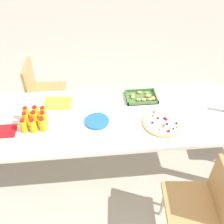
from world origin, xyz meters
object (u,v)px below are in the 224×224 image
at_px(chair_far_left, 41,89).
at_px(juice_bottle_1, 33,126).
at_px(chair_near_right, 201,202).
at_px(plate_stack, 97,121).
at_px(juice_bottle_5, 44,119).
at_px(juice_bottle_8, 44,113).
at_px(napkin_stack, 7,131).
at_px(paper_folder, 58,103).
at_px(juice_bottle_4, 35,119).
at_px(juice_bottle_0, 24,126).
at_px(juice_bottle_2, 43,124).
at_px(juice_bottle_3, 26,119).
at_px(snack_tray, 142,97).
at_px(party_table, 103,121).
at_px(juice_bottle_7, 36,113).
at_px(juice_bottle_6, 27,114).
at_px(fruit_pizza, 163,123).

relative_size(chair_far_left, juice_bottle_1, 6.08).
relative_size(chair_near_right, plate_stack, 3.90).
bearing_deg(juice_bottle_5, juice_bottle_8, 96.16).
xyz_separation_m(plate_stack, napkin_stack, (-0.76, -0.05, -0.00)).
bearing_deg(plate_stack, paper_folder, 140.16).
bearing_deg(napkin_stack, juice_bottle_8, 24.82).
bearing_deg(juice_bottle_8, juice_bottle_4, -133.47).
bearing_deg(juice_bottle_0, juice_bottle_4, 45.04).
height_order(chair_far_left, juice_bottle_4, juice_bottle_4).
xyz_separation_m(juice_bottle_2, juice_bottle_3, (-0.15, 0.07, 0.01)).
bearing_deg(chair_far_left, chair_near_right, 43.77).
bearing_deg(napkin_stack, juice_bottle_0, -4.01).
bearing_deg(plate_stack, snack_tray, 33.10).
distance_m(party_table, plate_stack, 0.12).
distance_m(party_table, juice_bottle_0, 0.69).
height_order(juice_bottle_0, snack_tray, juice_bottle_0).
bearing_deg(chair_far_left, juice_bottle_1, 8.65).
xyz_separation_m(juice_bottle_0, juice_bottle_7, (0.08, 0.15, 0.01)).
xyz_separation_m(juice_bottle_1, juice_bottle_7, (0.01, 0.15, 0.01)).
height_order(juice_bottle_3, napkin_stack, juice_bottle_3).
bearing_deg(plate_stack, juice_bottle_0, -174.60).
height_order(party_table, juice_bottle_4, juice_bottle_4).
bearing_deg(chair_near_right, juice_bottle_1, 68.91).
relative_size(chair_near_right, juice_bottle_6, 5.72).
xyz_separation_m(juice_bottle_1, juice_bottle_3, (-0.07, 0.08, 0.00)).
xyz_separation_m(chair_far_left, juice_bottle_4, (0.09, -0.87, 0.30)).
relative_size(juice_bottle_2, juice_bottle_4, 0.92).
bearing_deg(snack_tray, juice_bottle_4, -164.35).
relative_size(juice_bottle_6, snack_tray, 0.48).
relative_size(juice_bottle_0, juice_bottle_1, 0.98).
relative_size(juice_bottle_5, juice_bottle_8, 1.07).
bearing_deg(paper_folder, juice_bottle_5, -108.64).
xyz_separation_m(juice_bottle_8, napkin_stack, (-0.30, -0.14, -0.05)).
bearing_deg(juice_bottle_0, juice_bottle_6, 89.59).
xyz_separation_m(juice_bottle_2, fruit_pizza, (1.02, -0.03, -0.05)).
distance_m(juice_bottle_7, paper_folder, 0.27).
xyz_separation_m(juice_bottle_1, paper_folder, (0.17, 0.36, -0.06)).
bearing_deg(juice_bottle_7, juice_bottle_4, -92.63).
height_order(juice_bottle_0, juice_bottle_6, juice_bottle_6).
xyz_separation_m(juice_bottle_0, juice_bottle_4, (0.08, 0.08, 0.01)).
relative_size(party_table, juice_bottle_5, 17.50).
bearing_deg(juice_bottle_0, party_table, 11.03).
relative_size(fruit_pizza, paper_folder, 1.33).
relative_size(chair_far_left, fruit_pizza, 2.41).
xyz_separation_m(juice_bottle_7, paper_folder, (0.17, 0.21, -0.07)).
xyz_separation_m(juice_bottle_3, juice_bottle_6, (-0.01, 0.07, -0.00)).
relative_size(juice_bottle_5, juice_bottle_7, 0.97).
xyz_separation_m(juice_bottle_8, fruit_pizza, (1.03, -0.17, -0.05)).
distance_m(juice_bottle_4, juice_bottle_7, 0.07).
bearing_deg(juice_bottle_4, paper_folder, 58.41).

